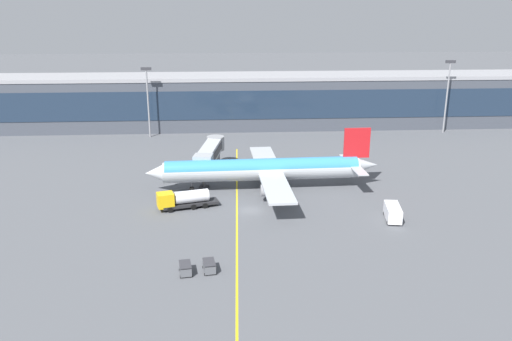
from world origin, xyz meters
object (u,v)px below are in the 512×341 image
at_px(lavatory_truck, 393,212).
at_px(baggage_cart_1, 209,266).
at_px(main_airliner, 264,169).
at_px(baggage_cart_0, 185,269).
at_px(fuel_tanker, 184,199).

distance_m(lavatory_truck, baggage_cart_1, 34.21).
bearing_deg(main_airliner, baggage_cart_0, -111.47).
relative_size(main_airliner, baggage_cart_1, 16.07).
height_order(main_airliner, baggage_cart_1, main_airliner).
distance_m(fuel_tanker, baggage_cart_0, 24.04).
relative_size(main_airliner, lavatory_truck, 7.50).
bearing_deg(main_airliner, lavatory_truck, -39.91).
bearing_deg(baggage_cart_0, main_airliner, 68.53).
relative_size(main_airliner, fuel_tanker, 4.13).
bearing_deg(baggage_cart_0, fuel_tanker, 94.38).
distance_m(lavatory_truck, baggage_cart_0, 37.25).
xyz_separation_m(lavatory_truck, baggage_cart_1, (-30.32, -15.83, -0.64)).
height_order(fuel_tanker, lavatory_truck, fuel_tanker).
distance_m(baggage_cart_0, baggage_cart_1, 3.20).
xyz_separation_m(fuel_tanker, baggage_cart_0, (1.83, -23.95, -0.96)).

